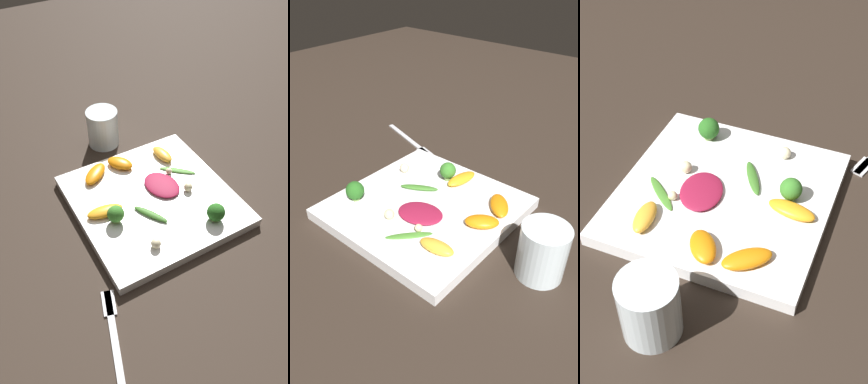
# 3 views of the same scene
# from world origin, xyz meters

# --- Properties ---
(ground_plane) EXTENTS (2.40, 2.40, 0.00)m
(ground_plane) POSITION_xyz_m (0.00, 0.00, 0.00)
(ground_plane) COLOR #2D231C
(plate) EXTENTS (0.30, 0.30, 0.02)m
(plate) POSITION_xyz_m (0.00, 0.00, 0.01)
(plate) COLOR white
(plate) RESTS_ON ground_plane
(drinking_glass) EXTENTS (0.07, 0.07, 0.09)m
(drinking_glass) POSITION_xyz_m (0.00, -0.23, 0.04)
(drinking_glass) COLOR silver
(drinking_glass) RESTS_ON ground_plane
(fork) EXTENTS (0.08, 0.19, 0.01)m
(fork) POSITION_xyz_m (0.19, 0.20, 0.00)
(fork) COLOR silver
(fork) RESTS_ON ground_plane
(radicchio_leaf_0) EXTENTS (0.08, 0.09, 0.01)m
(radicchio_leaf_0) POSITION_xyz_m (-0.03, -0.02, 0.03)
(radicchio_leaf_0) COLOR maroon
(radicchio_leaf_0) RESTS_ON plate
(orange_segment_0) EXTENTS (0.03, 0.06, 0.02)m
(orange_segment_0) POSITION_xyz_m (-0.08, -0.09, 0.03)
(orange_segment_0) COLOR #FCAD33
(orange_segment_0) RESTS_ON plate
(orange_segment_1) EXTENTS (0.07, 0.04, 0.01)m
(orange_segment_1) POSITION_xyz_m (0.10, -0.01, 0.03)
(orange_segment_1) COLOR orange
(orange_segment_1) RESTS_ON plate
(orange_segment_2) EXTENTS (0.07, 0.07, 0.02)m
(orange_segment_2) POSITION_xyz_m (0.07, -0.11, 0.03)
(orange_segment_2) COLOR orange
(orange_segment_2) RESTS_ON plate
(orange_segment_3) EXTENTS (0.06, 0.07, 0.02)m
(orange_segment_3) POSITION_xyz_m (0.01, -0.11, 0.03)
(orange_segment_3) COLOR orange
(orange_segment_3) RESTS_ON plate
(broccoli_floret_0) EXTENTS (0.03, 0.03, 0.04)m
(broccoli_floret_0) POSITION_xyz_m (0.09, 0.02, 0.04)
(broccoli_floret_0) COLOR #7A9E51
(broccoli_floret_0) RESTS_ON plate
(broccoli_floret_1) EXTENTS (0.03, 0.03, 0.04)m
(broccoli_floret_1) POSITION_xyz_m (-0.07, 0.11, 0.04)
(broccoli_floret_1) COLOR #7A9E51
(broccoli_floret_1) RESTS_ON plate
(arugula_sprig_0) EXTENTS (0.05, 0.07, 0.01)m
(arugula_sprig_0) POSITION_xyz_m (0.03, 0.04, 0.02)
(arugula_sprig_0) COLOR #3D7528
(arugula_sprig_0) RESTS_ON plate
(arugula_sprig_1) EXTENTS (0.07, 0.06, 0.00)m
(arugula_sprig_1) POSITION_xyz_m (-0.08, -0.04, 0.02)
(arugula_sprig_1) COLOR #47842D
(arugula_sprig_1) RESTS_ON plate
(macadamia_nut_0) EXTENTS (0.02, 0.02, 0.02)m
(macadamia_nut_0) POSITION_xyz_m (-0.07, 0.02, 0.03)
(macadamia_nut_0) COLOR beige
(macadamia_nut_0) RESTS_ON plate
(macadamia_nut_1) EXTENTS (0.01, 0.01, 0.01)m
(macadamia_nut_1) POSITION_xyz_m (-0.06, -0.04, 0.03)
(macadamia_nut_1) COLOR beige
(macadamia_nut_1) RESTS_ON plate
(macadamia_nut_2) EXTENTS (0.02, 0.02, 0.02)m
(macadamia_nut_2) POSITION_xyz_m (0.06, 0.11, 0.03)
(macadamia_nut_2) COLOR beige
(macadamia_nut_2) RESTS_ON plate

